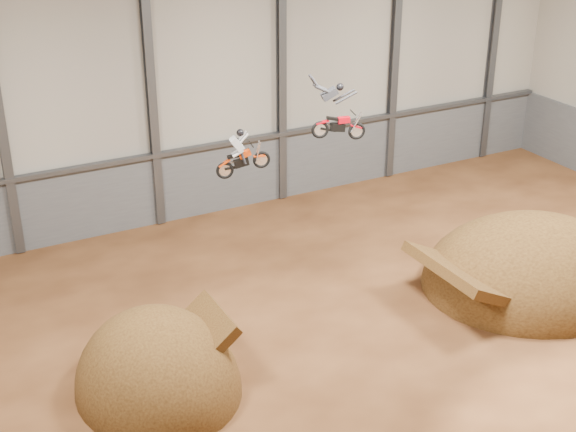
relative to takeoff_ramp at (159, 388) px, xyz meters
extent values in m
plane|color=#472612|center=(7.84, -2.31, 0.00)|extent=(40.00, 40.00, 0.00)
cube|color=#ABA497|center=(7.84, 12.69, 7.00)|extent=(40.00, 0.10, 14.00)
cube|color=#5A5D62|center=(7.84, 12.59, 1.75)|extent=(39.80, 0.18, 3.50)
cube|color=#47494F|center=(7.84, 12.44, 3.55)|extent=(39.80, 0.35, 0.20)
cube|color=#47494F|center=(4.51, 12.49, 7.00)|extent=(0.40, 0.36, 13.90)
cube|color=#47494F|center=(11.18, 12.49, 7.00)|extent=(0.40, 0.36, 13.90)
cube|color=#47494F|center=(17.84, 12.49, 7.00)|extent=(0.40, 0.36, 13.90)
cube|color=#47494F|center=(24.51, 12.49, 7.00)|extent=(0.40, 0.36, 13.90)
ellipsoid|color=#38220E|center=(0.00, 0.00, 0.00)|extent=(5.50, 6.35, 5.50)
ellipsoid|color=#38220E|center=(16.28, -0.39, 0.00)|extent=(9.50, 8.40, 5.48)
camera|label=1|loc=(-6.48, -21.71, 16.64)|focal=50.00mm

